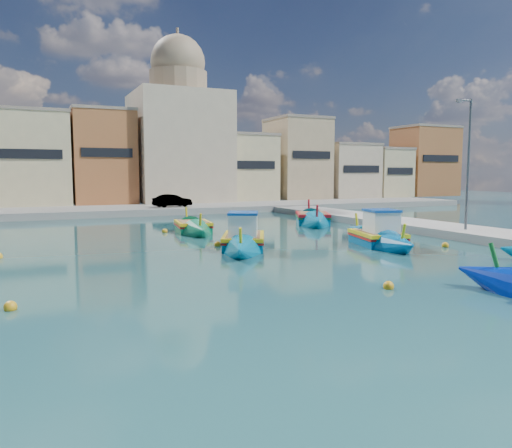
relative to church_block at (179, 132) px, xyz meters
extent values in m
plane|color=#13323B|center=(-10.00, -40.00, -8.41)|extent=(160.00, 160.00, 0.00)
cube|color=gray|center=(-10.00, -8.00, -8.11)|extent=(80.00, 8.00, 0.60)
cube|color=#C6B889|center=(-15.74, -0.28, -3.31)|extent=(7.88, 7.44, 8.99)
cube|color=gray|center=(-15.74, -0.28, 1.33)|extent=(8.04, 7.59, 0.30)
cube|color=black|center=(-15.74, -4.05, -2.86)|extent=(6.30, 0.10, 0.90)
cube|color=#AD6536|center=(-8.46, -0.93, -3.09)|extent=(6.17, 6.13, 9.43)
cube|color=gray|center=(-8.46, -0.93, 1.77)|extent=(6.29, 6.26, 0.30)
cube|color=black|center=(-8.46, -4.05, -2.62)|extent=(4.93, 0.10, 0.90)
cube|color=tan|center=(-0.95, -0.15, -4.78)|extent=(7.31, 7.69, 6.05)
cube|color=gray|center=(-0.95, -0.15, -1.60)|extent=(7.46, 7.85, 0.30)
cube|color=black|center=(-0.95, -4.05, -4.48)|extent=(5.85, 0.10, 0.90)
cube|color=#C6B889|center=(7.02, -0.35, -4.10)|extent=(7.54, 7.30, 7.41)
cube|color=gray|center=(7.02, -0.35, -0.25)|extent=(7.69, 7.45, 0.30)
cube|color=black|center=(7.02, -4.05, -3.73)|extent=(6.03, 0.10, 0.90)
cube|color=tan|center=(14.93, -0.51, -2.99)|extent=(6.36, 6.97, 9.63)
cube|color=gray|center=(14.93, -0.51, 1.98)|extent=(6.48, 7.11, 0.30)
cube|color=black|center=(14.93, -4.05, -2.51)|extent=(5.09, 0.10, 0.90)
cube|color=#C0AE90|center=(22.15, -0.65, -4.48)|extent=(6.63, 6.70, 6.65)
cube|color=gray|center=(22.15, -0.65, -1.01)|extent=(6.76, 6.83, 0.30)
cube|color=black|center=(22.15, -4.05, -4.15)|extent=(5.30, 0.10, 0.90)
cube|color=#C6B889|center=(28.26, -0.25, -4.71)|extent=(5.08, 7.51, 6.20)
cube|color=gray|center=(28.26, -0.25, -1.45)|extent=(5.18, 7.66, 0.30)
cube|color=black|center=(28.26, -4.05, -4.40)|extent=(4.06, 0.10, 0.90)
cube|color=#AD6536|center=(35.15, -1.00, -3.14)|extent=(7.79, 6.00, 9.33)
cube|color=gray|center=(35.15, -1.00, 1.67)|extent=(7.95, 6.12, 0.30)
cube|color=black|center=(35.15, -4.05, -2.68)|extent=(6.23, 0.10, 0.90)
cube|color=#C0AE90|center=(0.00, 0.00, -1.81)|extent=(10.00, 10.00, 12.00)
cylinder|color=#9E8466|center=(0.00, 0.00, 5.39)|extent=(6.40, 6.40, 2.40)
sphere|color=#9E8466|center=(0.00, 0.00, 7.58)|extent=(6.00, 6.00, 6.00)
cylinder|color=#9E8466|center=(0.00, 0.00, 10.49)|extent=(0.30, 0.30, 1.60)
cylinder|color=#595B60|center=(7.50, -34.00, -4.41)|extent=(0.16, 0.16, 8.00)
cylinder|color=#595B60|center=(7.10, -34.00, -0.51)|extent=(1.00, 0.10, 0.10)
cube|color=#595B60|center=(6.60, -34.00, -0.56)|extent=(0.35, 0.15, 0.18)
imported|color=#4C1919|center=(-3.45, -9.50, -7.21)|extent=(3.77, 1.88, 1.19)
cube|color=#006F9B|center=(-5.87, -32.22, -8.21)|extent=(3.28, 4.01, 0.98)
cone|color=#006F9B|center=(-4.62, -29.60, -8.16)|extent=(3.16, 3.75, 2.52)
cone|color=#006F9B|center=(-7.13, -34.83, -8.16)|extent=(3.16, 3.75, 2.52)
cube|color=yellow|center=(-5.87, -32.22, -7.80)|extent=(3.44, 4.22, 0.18)
cube|color=red|center=(-5.87, -32.22, -7.98)|extent=(3.40, 4.11, 0.10)
cube|color=olive|center=(-5.87, -32.22, -7.72)|extent=(2.88, 3.60, 0.06)
cylinder|color=yellow|center=(-4.50, -29.34, -7.53)|extent=(0.32, 0.48, 1.07)
cylinder|color=yellow|center=(-7.25, -35.09, -7.53)|extent=(0.32, 0.48, 1.07)
cube|color=white|center=(-6.09, -32.68, -7.18)|extent=(2.01, 2.20, 1.08)
cube|color=#0F47A5|center=(-6.09, -32.68, -6.58)|extent=(2.14, 2.35, 0.12)
cube|color=#0061A4|center=(1.03, -34.10, -8.21)|extent=(2.73, 3.59, 1.00)
cone|color=#0061A4|center=(1.69, -31.54, -8.16)|extent=(2.68, 3.38, 2.50)
cone|color=#0061A4|center=(0.37, -36.66, -8.16)|extent=(2.68, 3.38, 2.50)
cube|color=yellow|center=(1.03, -34.10, -7.79)|extent=(2.85, 3.78, 0.18)
cube|color=red|center=(1.03, -34.10, -7.97)|extent=(2.84, 3.67, 0.10)
cube|color=olive|center=(1.03, -34.10, -7.71)|extent=(2.37, 3.23, 0.06)
cylinder|color=yellow|center=(1.75, -31.29, -7.51)|extent=(0.25, 0.49, 1.09)
cylinder|color=yellow|center=(0.31, -36.91, -7.51)|extent=(0.25, 0.49, 1.09)
cube|color=white|center=(0.92, -34.55, -7.16)|extent=(1.76, 1.92, 1.10)
cube|color=#0F47A5|center=(0.92, -34.55, -6.55)|extent=(1.87, 2.05, 0.12)
cube|color=#0075A4|center=(3.73, -22.98, -8.18)|extent=(3.66, 4.34, 1.13)
cone|color=#0075A4|center=(5.08, -20.20, -8.13)|extent=(3.54, 4.09, 2.84)
cone|color=#0075A4|center=(2.38, -25.75, -8.13)|extent=(3.54, 4.09, 2.84)
cube|color=red|center=(3.73, -22.98, -7.71)|extent=(3.83, 4.56, 0.20)
cube|color=#197F33|center=(3.73, -22.98, -7.91)|extent=(3.79, 4.45, 0.11)
cube|color=olive|center=(3.73, -22.98, -7.62)|extent=(3.21, 3.89, 0.07)
cylinder|color=red|center=(5.21, -19.93, -7.39)|extent=(0.38, 0.55, 1.23)
cylinder|color=red|center=(2.25, -26.03, -7.39)|extent=(0.38, 0.55, 1.23)
cube|color=#0B744C|center=(-6.16, -24.57, -8.21)|extent=(2.39, 3.25, 0.99)
cone|color=#0B744C|center=(-5.80, -22.12, -8.16)|extent=(2.36, 3.06, 2.45)
cone|color=#0B744C|center=(-6.51, -27.02, -8.16)|extent=(2.36, 3.06, 2.45)
cube|color=yellow|center=(-6.16, -24.57, -7.79)|extent=(2.49, 3.42, 0.18)
cube|color=red|center=(-6.16, -24.57, -7.97)|extent=(2.49, 3.32, 0.10)
cube|color=olive|center=(-6.16, -24.57, -7.71)|extent=(2.05, 2.94, 0.06)
cylinder|color=yellow|center=(-5.77, -21.87, -7.52)|extent=(0.20, 0.48, 1.08)
cylinder|color=yellow|center=(-6.54, -27.27, -7.52)|extent=(0.20, 0.48, 1.08)
cone|color=#0021A5|center=(-1.95, -44.30, -8.14)|extent=(3.17, 3.92, 2.74)
cylinder|color=#19812F|center=(-2.05, -44.02, -7.43)|extent=(0.31, 0.53, 1.18)
sphere|color=gold|center=(-16.31, -40.08, -8.33)|extent=(0.36, 0.36, 0.36)
sphere|color=gold|center=(-6.86, -31.04, -8.33)|extent=(0.36, 0.36, 0.36)
sphere|color=gold|center=(-7.90, -24.12, -8.33)|extent=(0.36, 0.36, 0.36)
sphere|color=gold|center=(3.68, -36.25, -8.33)|extent=(0.36, 0.36, 0.36)
sphere|color=gold|center=(-5.04, -42.42, -8.33)|extent=(0.36, 0.36, 0.36)
sphere|color=gold|center=(2.43, -30.84, -8.33)|extent=(0.36, 0.36, 0.36)
camera|label=1|loc=(-15.72, -55.27, -4.60)|focal=35.00mm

